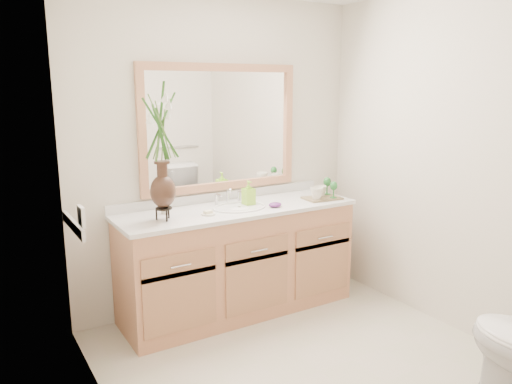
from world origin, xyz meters
TOP-DOWN VIEW (x-y plane):
  - floor at (0.00, 0.00)m, footprint 2.60×2.60m
  - wall_back at (0.00, 1.30)m, footprint 2.40×0.02m
  - wall_left at (-1.20, 0.00)m, footprint 0.02×2.60m
  - wall_right at (1.20, 0.00)m, footprint 0.02×2.60m
  - vanity at (0.00, 1.01)m, footprint 1.80×0.55m
  - counter at (0.00, 1.01)m, footprint 1.84×0.57m
  - sink at (0.00, 1.00)m, footprint 0.38×0.34m
  - mirror at (0.00, 1.28)m, footprint 1.32×0.04m
  - switch_plate at (-1.19, 0.76)m, footprint 0.02×0.12m
  - door at (-0.30, -1.29)m, footprint 0.80×0.03m
  - flower_vase at (-0.61, 0.96)m, footprint 0.20×0.20m
  - tumbler at (-0.53, 1.13)m, footprint 0.06×0.06m
  - soap_dish at (-0.29, 0.93)m, footprint 0.10×0.10m
  - soap_bottle at (0.12, 1.06)m, footprint 0.08×0.08m
  - purple_dish at (0.24, 0.88)m, footprint 0.11×0.09m
  - tray at (0.72, 0.91)m, footprint 0.31×0.22m
  - mug_left at (0.63, 0.87)m, footprint 0.12×0.12m
  - mug_right at (0.73, 0.94)m, footprint 0.12×0.12m
  - goblet_front at (0.78, 0.84)m, footprint 0.06×0.06m
  - goblet_back at (0.82, 0.97)m, footprint 0.06×0.06m

SIDE VIEW (x-z plane):
  - floor at x=0.00m, z-range 0.00..0.00m
  - vanity at x=0.00m, z-range 0.00..0.80m
  - sink at x=0.00m, z-range 0.66..0.89m
  - counter at x=0.00m, z-range 0.80..0.83m
  - tray at x=0.72m, z-range 0.83..0.84m
  - soap_dish at x=-0.29m, z-range 0.82..0.86m
  - purple_dish at x=0.24m, z-range 0.83..0.87m
  - tumbler at x=-0.53m, z-range 0.83..0.91m
  - mug_right at x=0.73m, z-range 0.84..0.94m
  - mug_left at x=0.63m, z-range 0.84..0.95m
  - soap_bottle at x=0.12m, z-range 0.83..1.00m
  - goblet_front at x=0.78m, z-range 0.87..1.00m
  - goblet_back at x=0.82m, z-range 0.87..1.01m
  - switch_plate at x=-1.19m, z-range 0.92..1.04m
  - door at x=-0.30m, z-range 0.00..2.00m
  - wall_back at x=0.00m, z-range 0.00..2.40m
  - wall_left at x=-1.20m, z-range 0.00..2.40m
  - wall_right at x=1.20m, z-range 0.00..2.40m
  - flower_vase at x=-0.61m, z-range 0.98..1.81m
  - mirror at x=0.00m, z-range 0.92..1.89m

